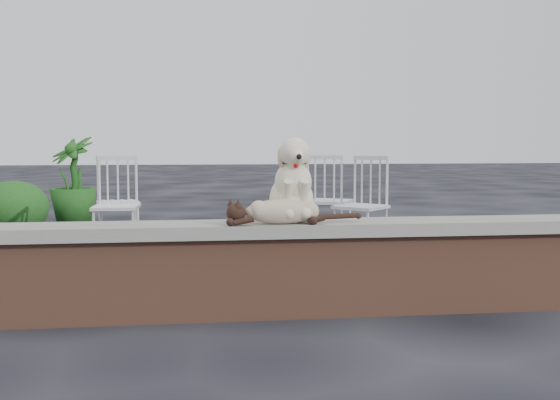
{
  "coord_description": "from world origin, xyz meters",
  "views": [
    {
      "loc": [
        0.47,
        -4.21,
        1.07
      ],
      "look_at": [
        1.08,
        0.2,
        0.7
      ],
      "focal_mm": 44.43,
      "sensor_mm": 36.0,
      "label": 1
    }
  ],
  "objects": [
    {
      "name": "chair_d",
      "position": [
        2.15,
        2.27,
        0.47
      ],
      "size": [
        0.79,
        0.79,
        0.94
      ],
      "primitive_type": null,
      "rotation": [
        0.0,
        0.0,
        -0.78
      ],
      "color": "white",
      "rests_on": "ground"
    },
    {
      "name": "potted_plant_b",
      "position": [
        -1.01,
        5.28,
        0.57
      ],
      "size": [
        0.91,
        0.91,
        1.15
      ],
      "primitive_type": "imported",
      "rotation": [
        0.0,
        0.0,
        -0.83
      ],
      "color": "#1F4C15",
      "rests_on": "ground"
    },
    {
      "name": "chair_c",
      "position": [
        1.98,
        2.9,
        0.47
      ],
      "size": [
        0.75,
        0.75,
        0.94
      ],
      "primitive_type": null,
      "rotation": [
        0.0,
        0.0,
        2.67
      ],
      "color": "white",
      "rests_on": "ground"
    },
    {
      "name": "chair_e",
      "position": [
        -0.21,
        3.03,
        0.47
      ],
      "size": [
        0.64,
        0.64,
        0.94
      ],
      "primitive_type": null,
      "rotation": [
        0.0,
        0.0,
        1.73
      ],
      "color": "white",
      "rests_on": "ground"
    },
    {
      "name": "ground",
      "position": [
        0.0,
        0.0,
        0.0
      ],
      "size": [
        60.0,
        60.0,
        0.0
      ],
      "primitive_type": "plane",
      "color": "black",
      "rests_on": "ground"
    },
    {
      "name": "capstone",
      "position": [
        0.0,
        0.0,
        0.54
      ],
      "size": [
        6.2,
        0.4,
        0.08
      ],
      "primitive_type": "cube",
      "color": "slate",
      "rests_on": "brick_wall"
    },
    {
      "name": "chair_b",
      "position": [
        -0.19,
        2.56,
        0.47
      ],
      "size": [
        0.58,
        0.58,
        0.94
      ],
      "primitive_type": null,
      "rotation": [
        0.0,
        0.0,
        -0.04
      ],
      "color": "white",
      "rests_on": "ground"
    },
    {
      "name": "cat",
      "position": [
        1.05,
        -0.1,
        0.66
      ],
      "size": [
        1.0,
        0.27,
        0.17
      ],
      "primitive_type": null,
      "rotation": [
        0.0,
        0.0,
        0.03
      ],
      "color": "tan",
      "rests_on": "capstone"
    },
    {
      "name": "dog",
      "position": [
        1.13,
        0.05,
        0.85
      ],
      "size": [
        0.36,
        0.47,
        0.53
      ],
      "primitive_type": null,
      "rotation": [
        0.0,
        0.0,
        0.03
      ],
      "color": "beige",
      "rests_on": "capstone"
    },
    {
      "name": "brick_wall",
      "position": [
        0.0,
        0.0,
        0.25
      ],
      "size": [
        6.0,
        0.3,
        0.5
      ],
      "primitive_type": "cube",
      "color": "brown",
      "rests_on": "ground"
    }
  ]
}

